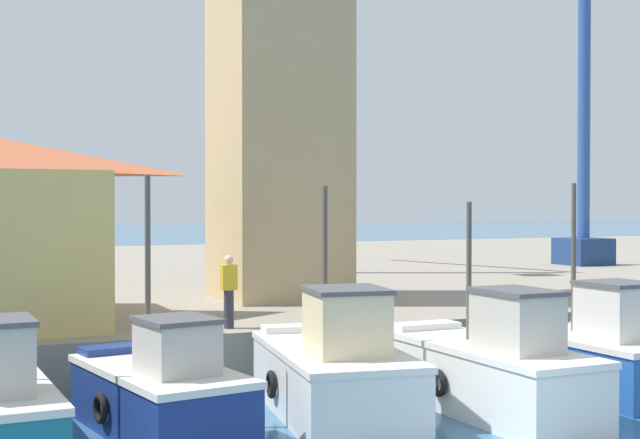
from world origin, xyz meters
The scene contains 9 objects.
quay_wharf centered at (0.00, 28.20, 0.57)m, with size 120.00×40.00×1.13m, color gray.
fishing_boat_left_outer centered at (-4.75, 4.93, 0.72)m, with size 2.45×4.37×4.38m.
fishing_boat_left_inner centered at (-1.50, 4.95, 0.82)m, with size 2.87×5.09×4.23m.
fishing_boat_mid_left centered at (1.21, 3.94, 0.81)m, with size 1.92×5.06×3.93m.
fishing_boat_center centered at (4.24, 4.62, 0.79)m, with size 2.24×4.44×4.32m.
clock_tower centered at (1.10, 14.41, 8.76)m, with size 3.90×3.90×16.18m.
port_crane_near centered at (18.90, 22.11, 8.22)m, with size 4.45×8.00×18.19m.
port_crane_far centered at (3.85, 23.89, 8.13)m, with size 2.00×10.95×18.60m.
dock_worker_near_tower centered at (-2.22, 8.95, 1.98)m, with size 0.34×0.22×1.62m.
Camera 1 is at (-8.38, -9.79, 3.89)m, focal length 50.00 mm.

